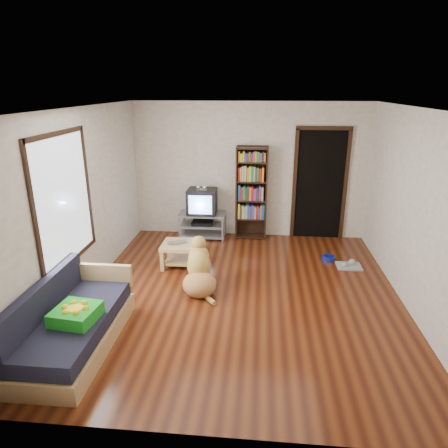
# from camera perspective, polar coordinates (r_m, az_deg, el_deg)

# --- Properties ---
(ground) EXTENTS (5.00, 5.00, 0.00)m
(ground) POSITION_cam_1_polar(r_m,az_deg,el_deg) (5.88, 2.55, -10.02)
(ground) COLOR #5E2810
(ground) RESTS_ON ground
(ceiling) EXTENTS (5.00, 5.00, 0.00)m
(ceiling) POSITION_cam_1_polar(r_m,az_deg,el_deg) (5.14, 3.00, 16.20)
(ceiling) COLOR white
(ceiling) RESTS_ON ground
(wall_back) EXTENTS (4.50, 0.00, 4.50)m
(wall_back) POSITION_cam_1_polar(r_m,az_deg,el_deg) (7.79, 3.66, 7.55)
(wall_back) COLOR silver
(wall_back) RESTS_ON ground
(wall_front) EXTENTS (4.50, 0.00, 4.50)m
(wall_front) POSITION_cam_1_polar(r_m,az_deg,el_deg) (3.06, 0.43, -11.52)
(wall_front) COLOR silver
(wall_front) RESTS_ON ground
(wall_left) EXTENTS (0.00, 5.00, 5.00)m
(wall_left) POSITION_cam_1_polar(r_m,az_deg,el_deg) (5.90, -19.64, 2.67)
(wall_left) COLOR silver
(wall_left) RESTS_ON ground
(wall_right) EXTENTS (0.00, 5.00, 5.00)m
(wall_right) POSITION_cam_1_polar(r_m,az_deg,el_deg) (5.73, 25.86, 1.36)
(wall_right) COLOR silver
(wall_right) RESTS_ON ground
(green_cushion) EXTENTS (0.50, 0.50, 0.15)m
(green_cushion) POSITION_cam_1_polar(r_m,az_deg,el_deg) (4.77, -20.39, -11.96)
(green_cushion) COLOR green
(green_cushion) RESTS_ON sofa
(laptop) EXTENTS (0.38, 0.33, 0.03)m
(laptop) POSITION_cam_1_polar(r_m,az_deg,el_deg) (6.60, -6.52, -2.75)
(laptop) COLOR #B7B6BB
(laptop) RESTS_ON coffee_table
(dog_bowl) EXTENTS (0.22, 0.22, 0.08)m
(dog_bowl) POSITION_cam_1_polar(r_m,az_deg,el_deg) (7.16, 14.68, -4.73)
(dog_bowl) COLOR navy
(dog_bowl) RESTS_ON ground
(grey_rag) EXTENTS (0.40, 0.33, 0.03)m
(grey_rag) POSITION_cam_1_polar(r_m,az_deg,el_deg) (7.00, 17.40, -5.78)
(grey_rag) COLOR #A2A2A2
(grey_rag) RESTS_ON ground
(window) EXTENTS (0.03, 1.46, 1.70)m
(window) POSITION_cam_1_polar(r_m,az_deg,el_deg) (5.41, -21.87, 3.18)
(window) COLOR white
(window) RESTS_ON wall_left
(doorway) EXTENTS (1.03, 0.05, 2.19)m
(doorway) POSITION_cam_1_polar(r_m,az_deg,el_deg) (7.88, 13.53, 5.85)
(doorway) COLOR black
(doorway) RESTS_ON wall_back
(tv_stand) EXTENTS (0.90, 0.45, 0.50)m
(tv_stand) POSITION_cam_1_polar(r_m,az_deg,el_deg) (7.90, -3.09, -0.03)
(tv_stand) COLOR #99999E
(tv_stand) RESTS_ON ground
(crt_tv) EXTENTS (0.55, 0.52, 0.58)m
(crt_tv) POSITION_cam_1_polar(r_m,az_deg,el_deg) (7.78, -3.13, 3.32)
(crt_tv) COLOR black
(crt_tv) RESTS_ON tv_stand
(bookshelf) EXTENTS (0.60, 0.30, 1.80)m
(bookshelf) POSITION_cam_1_polar(r_m,az_deg,el_deg) (7.70, 3.95, 5.12)
(bookshelf) COLOR black
(bookshelf) RESTS_ON ground
(sofa) EXTENTS (0.80, 1.80, 0.80)m
(sofa) POSITION_cam_1_polar(r_m,az_deg,el_deg) (5.02, -20.85, -13.47)
(sofa) COLOR tan
(sofa) RESTS_ON ground
(coffee_table) EXTENTS (0.55, 0.55, 0.40)m
(coffee_table) POSITION_cam_1_polar(r_m,az_deg,el_deg) (6.68, -6.43, -3.71)
(coffee_table) COLOR tan
(coffee_table) RESTS_ON ground
(dog) EXTENTS (0.57, 0.91, 0.79)m
(dog) POSITION_cam_1_polar(r_m,az_deg,el_deg) (5.90, -3.55, -6.77)
(dog) COLOR #BE7F49
(dog) RESTS_ON ground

